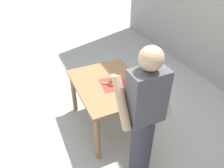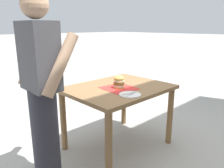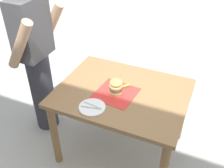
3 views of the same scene
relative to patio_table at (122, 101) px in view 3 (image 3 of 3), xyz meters
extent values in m
plane|color=#ADAAA3|center=(0.00, 0.00, -0.63)|extent=(80.00, 80.00, 0.00)
cube|color=olive|center=(0.00, 0.00, 0.10)|extent=(0.89, 1.14, 0.04)
cylinder|color=olive|center=(0.39, -0.51, -0.28)|extent=(0.07, 0.07, 0.71)
cylinder|color=olive|center=(-0.39, 0.51, -0.28)|extent=(0.07, 0.07, 0.71)
cylinder|color=olive|center=(0.39, 0.51, -0.28)|extent=(0.07, 0.07, 0.71)
cube|color=red|center=(-0.05, 0.04, 0.12)|extent=(0.37, 0.37, 0.00)
cylinder|color=gold|center=(-0.05, 0.04, 0.13)|extent=(0.11, 0.11, 0.02)
cylinder|color=beige|center=(-0.05, 0.04, 0.15)|extent=(0.12, 0.12, 0.02)
cylinder|color=brown|center=(-0.05, 0.04, 0.17)|extent=(0.12, 0.12, 0.04)
cylinder|color=beige|center=(-0.05, 0.04, 0.20)|extent=(0.12, 0.12, 0.02)
ellipsoid|color=gold|center=(-0.05, 0.04, 0.23)|extent=(0.11, 0.11, 0.06)
cylinder|color=#D1B77F|center=(-0.05, 0.04, 0.27)|extent=(0.00, 0.00, 0.05)
cylinder|color=#8EA83D|center=(0.06, 0.00, 0.13)|extent=(0.09, 0.08, 0.02)
cylinder|color=white|center=(-0.31, 0.14, 0.12)|extent=(0.22, 0.22, 0.01)
cylinder|color=silver|center=(-0.32, 0.14, 0.13)|extent=(0.04, 0.17, 0.01)
cylinder|color=silver|center=(-0.29, 0.14, 0.13)|extent=(0.03, 0.17, 0.01)
cylinder|color=#33333D|center=(0.01, 0.91, -0.18)|extent=(0.24, 0.24, 0.90)
cube|color=#4C4C51|center=(0.01, 0.91, 0.55)|extent=(0.36, 0.22, 0.56)
cylinder|color=tan|center=(-0.22, 0.85, 0.50)|extent=(0.09, 0.34, 0.50)
cylinder|color=tan|center=(0.24, 0.85, 0.50)|extent=(0.09, 0.34, 0.50)
camera|label=1|loc=(0.98, 2.23, 1.80)|focal=35.00mm
camera|label=2|loc=(-1.69, 1.71, 0.78)|focal=35.00mm
camera|label=3|loc=(-1.72, -0.65, 1.51)|focal=42.00mm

